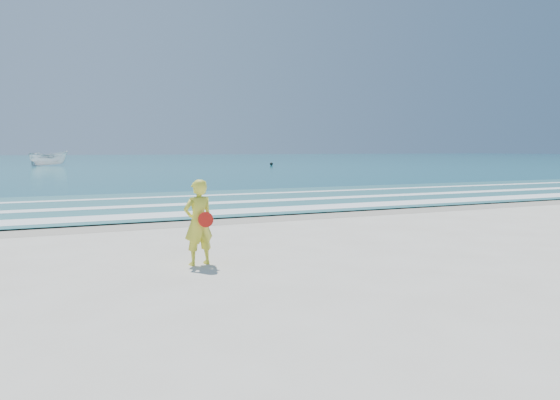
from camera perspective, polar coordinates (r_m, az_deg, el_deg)
name	(u,v)px	position (r m, az deg, el deg)	size (l,w,h in m)	color
ground	(407,295)	(7.90, 13.15, -9.68)	(400.00, 400.00, 0.00)	silver
wet_sand	(211,220)	(15.86, -7.24, -2.05)	(400.00, 2.40, 0.00)	#B2A893
ocean	(56,160)	(111.12, -22.38, 3.89)	(400.00, 190.00, 0.04)	#19727F
shallow	(170,203)	(20.65, -11.43, -0.29)	(400.00, 10.00, 0.01)	#59B7AD
foam_near	(198,213)	(17.09, -8.56, -1.37)	(400.00, 1.40, 0.01)	white
foam_mid	(175,205)	(19.88, -10.90, -0.47)	(400.00, 0.90, 0.01)	white
foam_far	(156,197)	(23.08, -12.86, 0.28)	(400.00, 0.60, 0.01)	white
boat	(49,158)	(71.46, -23.02, 4.02)	(1.74, 4.63, 1.79)	white
buoy	(271,164)	(67.06, -0.91, 3.79)	(0.40, 0.40, 0.40)	black
woman	(198,222)	(9.65, -8.53, -2.32)	(0.61, 0.46, 1.50)	yellow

